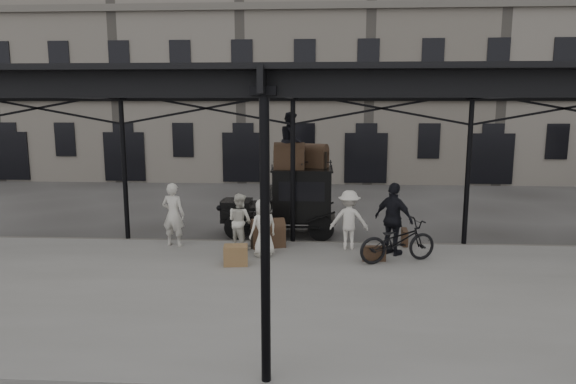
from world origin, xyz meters
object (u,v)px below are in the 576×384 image
at_px(taxi, 292,198).
at_px(porter_official, 394,219).
at_px(porter_left, 173,215).
at_px(steamer_trunk_roof_near, 289,158).
at_px(bicycle, 398,241).
at_px(steamer_trunk_platform, 268,235).

xyz_separation_m(taxi, porter_official, (2.85, -2.52, -0.07)).
xyz_separation_m(porter_left, steamer_trunk_roof_near, (3.22, 1.76, 1.46)).
distance_m(bicycle, steamer_trunk_platform, 3.70).
height_order(taxi, porter_left, taxi).
bearing_deg(porter_official, steamer_trunk_roof_near, 4.13).
relative_size(taxi, steamer_trunk_roof_near, 3.89).
relative_size(porter_left, steamer_trunk_roof_near, 1.95).
xyz_separation_m(porter_left, steamer_trunk_platform, (2.70, 0.10, -0.57)).
height_order(porter_official, bicycle, porter_official).
xyz_separation_m(taxi, steamer_trunk_platform, (-0.60, -1.90, -0.71)).
relative_size(porter_official, steamer_trunk_roof_near, 2.09).
bearing_deg(taxi, porter_official, -41.49).
xyz_separation_m(bicycle, steamer_trunk_platform, (-3.47, 1.25, -0.21)).
distance_m(taxi, porter_official, 3.80).
bearing_deg(porter_official, steamer_trunk_platform, 31.80).
relative_size(bicycle, steamer_trunk_platform, 2.26).
distance_m(porter_left, porter_official, 6.16).
bearing_deg(bicycle, porter_left, 59.48).
bearing_deg(taxi, steamer_trunk_roof_near, -108.07).
bearing_deg(taxi, steamer_trunk_platform, -107.53).
xyz_separation_m(porter_official, bicycle, (0.02, -0.64, -0.43)).
height_order(porter_left, porter_official, porter_official).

